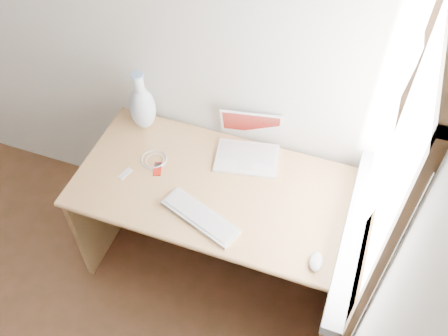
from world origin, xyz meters
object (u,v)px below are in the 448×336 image
(laptop, at_px, (250,147))
(vase, at_px, (142,106))
(desk, at_px, (223,199))
(external_keyboard, at_px, (200,217))

(laptop, bearing_deg, vase, 169.26)
(desk, height_order, laptop, laptop)
(desk, relative_size, external_keyboard, 3.40)
(desk, xyz_separation_m, laptop, (0.08, 0.17, 0.25))
(external_keyboard, bearing_deg, laptop, 98.79)
(desk, height_order, vase, vase)
(external_keyboard, height_order, vase, vase)
(laptop, height_order, external_keyboard, laptop)
(laptop, xyz_separation_m, external_keyboard, (-0.09, -0.45, -0.04))
(vase, bearing_deg, external_keyboard, -42.65)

